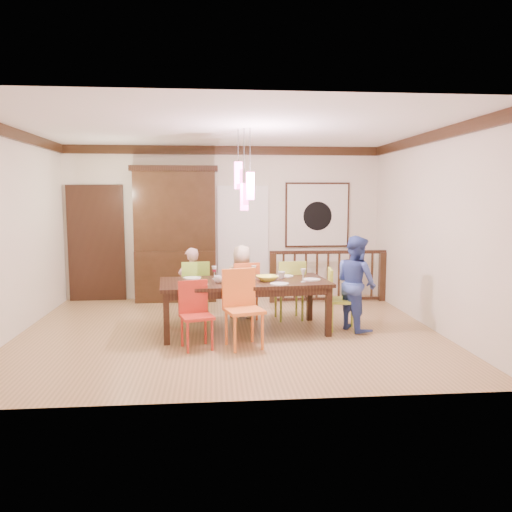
{
  "coord_description": "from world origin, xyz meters",
  "views": [
    {
      "loc": [
        -0.23,
        -7.09,
        1.95
      ],
      "look_at": [
        0.41,
        0.24,
        1.08
      ],
      "focal_mm": 35.0,
      "sensor_mm": 36.0,
      "label": 1
    }
  ],
  "objects": [
    {
      "name": "serving_bowl",
      "position": [
        0.55,
        -0.05,
        0.79
      ],
      "size": [
        0.37,
        0.37,
        0.07
      ],
      "primitive_type": "imported",
      "rotation": [
        0.0,
        0.0,
        0.27
      ],
      "color": "#EDEF43",
      "rests_on": "dining_table"
    },
    {
      "name": "cup_left",
      "position": [
        -0.15,
        -0.18,
        0.8
      ],
      "size": [
        0.18,
        0.18,
        0.11
      ],
      "primitive_type": "imported",
      "rotation": [
        0.0,
        0.0,
        -0.42
      ],
      "color": "silver",
      "rests_on": "dining_table"
    },
    {
      "name": "wall_left",
      "position": [
        -3.0,
        0.0,
        1.45
      ],
      "size": [
        0.0,
        5.0,
        5.0
      ],
      "primitive_type": "plane",
      "rotation": [
        1.57,
        0.0,
        1.57
      ],
      "color": "silver",
      "rests_on": "floor"
    },
    {
      "name": "dining_table",
      "position": [
        0.22,
        -0.01,
        0.68
      ],
      "size": [
        2.48,
        1.3,
        0.75
      ],
      "rotation": [
        0.0,
        0.0,
        0.09
      ],
      "color": "black",
      "rests_on": "floor"
    },
    {
      "name": "person_far_mid",
      "position": [
        0.24,
        0.85,
        0.59
      ],
      "size": [
        0.6,
        0.41,
        1.19
      ],
      "primitive_type": "imported",
      "rotation": [
        0.0,
        0.0,
        3.09
      ],
      "color": "beige",
      "rests_on": "floor"
    },
    {
      "name": "china_hutch",
      "position": [
        -0.92,
        2.3,
        1.26
      ],
      "size": [
        1.59,
        0.46,
        2.52
      ],
      "color": "black",
      "rests_on": "floor"
    },
    {
      "name": "plate_far_mid",
      "position": [
        0.15,
        0.34,
        0.76
      ],
      "size": [
        0.26,
        0.26,
        0.01
      ],
      "primitive_type": "cylinder",
      "color": "white",
      "rests_on": "dining_table"
    },
    {
      "name": "chair_end_right",
      "position": [
        1.66,
        -0.04,
        0.52
      ],
      "size": [
        0.46,
        0.46,
        0.91
      ],
      "rotation": [
        0.0,
        0.0,
        1.43
      ],
      "color": "#AABD34",
      "rests_on": "floor"
    },
    {
      "name": "chair_far_mid",
      "position": [
        0.26,
        0.77,
        0.53
      ],
      "size": [
        0.5,
        0.5,
        0.93
      ],
      "rotation": [
        0.0,
        0.0,
        3.36
      ],
      "color": "#D45723",
      "rests_on": "floor"
    },
    {
      "name": "floor",
      "position": [
        0.0,
        0.0,
        0.0
      ],
      "size": [
        6.0,
        6.0,
        0.0
      ],
      "primitive_type": "plane",
      "color": "#977749",
      "rests_on": "ground"
    },
    {
      "name": "wine_glass_a",
      "position": [
        -0.21,
        0.19,
        0.84
      ],
      "size": [
        0.08,
        0.08,
        0.19
      ],
      "primitive_type": null,
      "color": "#590C19",
      "rests_on": "dining_table"
    },
    {
      "name": "pendant_cluster",
      "position": [
        0.22,
        -0.01,
        2.11
      ],
      "size": [
        0.27,
        0.21,
        1.14
      ],
      "color": "#FC4BAC",
      "rests_on": "ceiling"
    },
    {
      "name": "small_bowl",
      "position": [
        -0.06,
        0.04,
        0.78
      ],
      "size": [
        0.19,
        0.19,
        0.06
      ],
      "primitive_type": "imported",
      "rotation": [
        0.0,
        0.0,
        -0.0
      ],
      "color": "white",
      "rests_on": "dining_table"
    },
    {
      "name": "panel_door",
      "position": [
        -2.4,
        2.45,
        1.05
      ],
      "size": [
        1.04,
        0.07,
        2.24
      ],
      "primitive_type": "cube",
      "color": "black",
      "rests_on": "wall_back"
    },
    {
      "name": "chair_near_left",
      "position": [
        -0.44,
        -0.78,
        0.5
      ],
      "size": [
        0.49,
        0.49,
        0.87
      ],
      "rotation": [
        0.0,
        0.0,
        0.28
      ],
      "color": "red",
      "rests_on": "floor"
    },
    {
      "name": "plate_near_mid",
      "position": [
        0.68,
        -0.36,
        0.76
      ],
      "size": [
        0.26,
        0.26,
        0.01
      ],
      "primitive_type": "cylinder",
      "color": "white",
      "rests_on": "dining_table"
    },
    {
      "name": "balustrade",
      "position": [
        1.91,
        1.95,
        0.5
      ],
      "size": [
        2.2,
        0.12,
        0.96
      ],
      "rotation": [
        0.0,
        0.0,
        -0.02
      ],
      "color": "black",
      "rests_on": "floor"
    },
    {
      "name": "wall_right",
      "position": [
        3.0,
        0.0,
        1.45
      ],
      "size": [
        0.0,
        5.0,
        5.0
      ],
      "primitive_type": "plane",
      "rotation": [
        1.57,
        0.0,
        -1.57
      ],
      "color": "silver",
      "rests_on": "floor"
    },
    {
      "name": "painting",
      "position": [
        1.8,
        2.46,
        1.6
      ],
      "size": [
        1.25,
        0.06,
        1.25
      ],
      "color": "black",
      "rests_on": "wall_back"
    },
    {
      "name": "white_doorway",
      "position": [
        0.35,
        2.46,
        1.05
      ],
      "size": [
        0.97,
        0.05,
        2.22
      ],
      "primitive_type": "cube",
      "color": "silver",
      "rests_on": "wall_back"
    },
    {
      "name": "ceiling",
      "position": [
        0.0,
        0.0,
        2.9
      ],
      "size": [
        6.0,
        6.0,
        0.0
      ],
      "primitive_type": "plane",
      "rotation": [
        3.14,
        0.0,
        0.0
      ],
      "color": "white",
      "rests_on": "wall_back"
    },
    {
      "name": "chair_far_right",
      "position": [
        0.98,
        0.66,
        0.55
      ],
      "size": [
        0.48,
        0.48,
        0.96
      ],
      "rotation": [
        0.0,
        0.0,
        3.25
      ],
      "color": "#8EA233",
      "rests_on": "floor"
    },
    {
      "name": "chair_far_left",
      "position": [
        -0.52,
        0.75,
        0.55
      ],
      "size": [
        0.48,
        0.48,
        0.96
      ],
      "rotation": [
        0.0,
        0.0,
        3.26
      ],
      "color": "#90CD3B",
      "rests_on": "floor"
    },
    {
      "name": "wall_back",
      "position": [
        0.0,
        2.5,
        1.45
      ],
      "size": [
        6.0,
        0.0,
        6.0
      ],
      "primitive_type": "plane",
      "rotation": [
        1.57,
        0.0,
        0.0
      ],
      "color": "silver",
      "rests_on": "floor"
    },
    {
      "name": "plate_end_right",
      "position": [
        1.2,
        -0.04,
        0.76
      ],
      "size": [
        0.26,
        0.26,
        0.01
      ],
      "primitive_type": "cylinder",
      "color": "white",
      "rests_on": "dining_table"
    },
    {
      "name": "plate_far_right",
      "position": [
        0.86,
        0.31,
        0.76
      ],
      "size": [
        0.26,
        0.26,
        0.01
      ],
      "primitive_type": "cylinder",
      "color": "white",
      "rests_on": "dining_table"
    },
    {
      "name": "cup_right",
      "position": [
        0.78,
        0.14,
        0.8
      ],
      "size": [
        0.13,
        0.13,
        0.1
      ],
      "primitive_type": "imported",
      "rotation": [
        0.0,
        0.0,
        0.15
      ],
      "color": "silver",
      "rests_on": "dining_table"
    },
    {
      "name": "chair_near_mid",
      "position": [
        0.16,
        -0.78,
        0.58
      ],
      "size": [
        0.56,
        0.56,
        1.01
      ],
      "rotation": [
        0.0,
        0.0,
        0.27
      ],
      "color": "orange",
      "rests_on": "floor"
    },
    {
      "name": "napkin",
      "position": [
        0.15,
        -0.34,
        0.76
      ],
      "size": [
        0.18,
        0.14,
        0.01
      ],
      "primitive_type": "cube",
      "color": "#D83359",
      "rests_on": "dining_table"
    },
    {
      "name": "crown_molding",
      "position": [
        0.0,
        0.0,
        2.82
      ],
      "size": [
        6.0,
        5.0,
        0.16
      ],
      "primitive_type": null,
      "color": "black",
      "rests_on": "wall_back"
    },
    {
      "name": "person_end_right",
      "position": [
        1.86,
        -0.05,
        0.7
      ],
      "size": [
        0.74,
        0.82,
        1.39
      ],
      "primitive_type": "imported",
      "rotation": [
        0.0,
        0.0,
        1.94
      ],
      "color": "#3A50A3",
      "rests_on": "floor"
    },
    {
      "name": "plate_far_left",
      "position": [
        -0.54,
        0.26,
        0.76
      ],
      "size": [
        0.26,
        0.26,
        0.01
      ],
      "primitive_type": "cylinder",
      "color": "white",
      "rests_on": "dining_table"
    },
    {
      "name": "wine_glass_b",
      "position": [
        0.37,
        0.17,
        0.84
      ],
      "size": [
        0.08,
        0.08,
        0.19
      ],
      "primitive_type": null,
      "color": "silver",
      "rests_on": "dining_table"
    },
    {
      "name": "plate_near_left",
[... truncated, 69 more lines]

